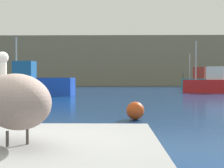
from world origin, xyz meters
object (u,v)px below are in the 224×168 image
Objects in this scene: fishing_boat_teal at (200,81)px; mooring_buoy at (135,111)px; fishing_boat_blue at (35,84)px; fishing_boat_red at (213,84)px; pelican at (15,101)px.

mooring_buoy is at bearing 95.98° from fishing_boat_teal.
fishing_boat_red is (15.60, 4.74, -0.08)m from fishing_boat_blue.
pelican is 7.54m from mooring_buoy.
fishing_boat_teal is 33.53m from mooring_buoy.
fishing_boat_red is 9.34× the size of mooring_buoy.
fishing_boat_blue reaches higher than pelican.
fishing_boat_blue is at bearing 115.12° from mooring_buoy.
fishing_boat_teal is at bearing -72.24° from fishing_boat_red.
fishing_boat_teal is 8.41× the size of mooring_buoy.
fishing_boat_blue is 24.07m from fishing_boat_teal.
mooring_buoy is (7.18, -15.31, -0.64)m from fishing_boat_blue.
fishing_boat_teal is at bearing -53.27° from pelican.
fishing_boat_teal is 0.90× the size of fishing_boat_red.
fishing_boat_blue is at bearing 67.40° from fishing_boat_teal.
fishing_boat_teal is (11.85, 39.24, -0.11)m from pelican.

